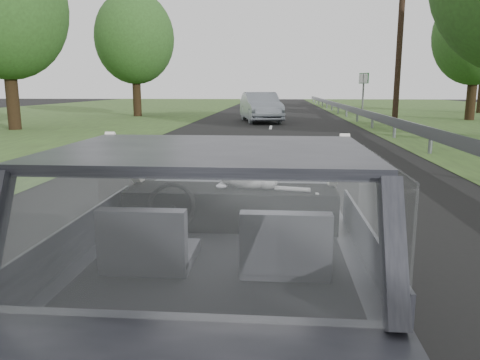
% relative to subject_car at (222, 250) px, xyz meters
% --- Properties ---
extents(ground, '(140.00, 140.00, 0.00)m').
position_rel_subject_car_xyz_m(ground, '(0.00, 0.00, -0.72)').
color(ground, black).
rests_on(ground, ground).
extents(subject_car, '(1.80, 4.00, 1.45)m').
position_rel_subject_car_xyz_m(subject_car, '(0.00, 0.00, 0.00)').
color(subject_car, black).
rests_on(subject_car, ground).
extents(dashboard, '(1.58, 0.45, 0.30)m').
position_rel_subject_car_xyz_m(dashboard, '(0.00, 0.62, 0.12)').
color(dashboard, black).
rests_on(dashboard, subject_car).
extents(driver_seat, '(0.50, 0.72, 0.42)m').
position_rel_subject_car_xyz_m(driver_seat, '(-0.40, -0.29, 0.16)').
color(driver_seat, black).
rests_on(driver_seat, subject_car).
extents(passenger_seat, '(0.50, 0.72, 0.42)m').
position_rel_subject_car_xyz_m(passenger_seat, '(0.40, -0.29, 0.16)').
color(passenger_seat, black).
rests_on(passenger_seat, subject_car).
extents(steering_wheel, '(0.36, 0.36, 0.04)m').
position_rel_subject_car_xyz_m(steering_wheel, '(-0.40, 0.33, 0.20)').
color(steering_wheel, black).
rests_on(steering_wheel, dashboard).
extents(cat, '(0.57, 0.24, 0.25)m').
position_rel_subject_car_xyz_m(cat, '(0.14, 0.61, 0.36)').
color(cat, '#979797').
rests_on(cat, dashboard).
extents(guardrail, '(0.05, 90.00, 0.32)m').
position_rel_subject_car_xyz_m(guardrail, '(4.30, 10.00, -0.15)').
color(guardrail, gray).
rests_on(guardrail, ground).
extents(other_car, '(2.74, 4.90, 1.52)m').
position_rel_subject_car_xyz_m(other_car, '(-0.59, 21.59, 0.04)').
color(other_car, '#9CA4B3').
rests_on(other_car, ground).
extents(highway_sign, '(0.48, 1.01, 2.62)m').
position_rel_subject_car_xyz_m(highway_sign, '(5.48, 26.76, 0.58)').
color(highway_sign, '#186B26').
rests_on(highway_sign, ground).
extents(utility_pole, '(0.30, 0.30, 8.25)m').
position_rel_subject_car_xyz_m(utility_pole, '(5.82, 19.91, 3.40)').
color(utility_pole, '#35221A').
rests_on(utility_pole, ground).
extents(tree_2, '(4.84, 4.84, 6.88)m').
position_rel_subject_car_xyz_m(tree_2, '(10.77, 23.88, 2.72)').
color(tree_2, '#25431A').
rests_on(tree_2, ground).
extents(tree_5, '(6.37, 6.37, 7.58)m').
position_rel_subject_car_xyz_m(tree_5, '(-10.77, 16.13, 3.06)').
color(tree_5, '#25431A').
rests_on(tree_5, ground).
extents(tree_6, '(5.37, 5.37, 7.20)m').
position_rel_subject_car_xyz_m(tree_6, '(-8.39, 25.80, 2.87)').
color(tree_6, '#25431A').
rests_on(tree_6, ground).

